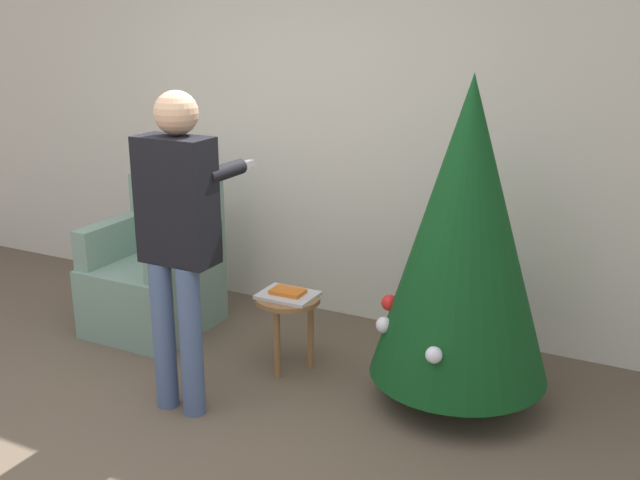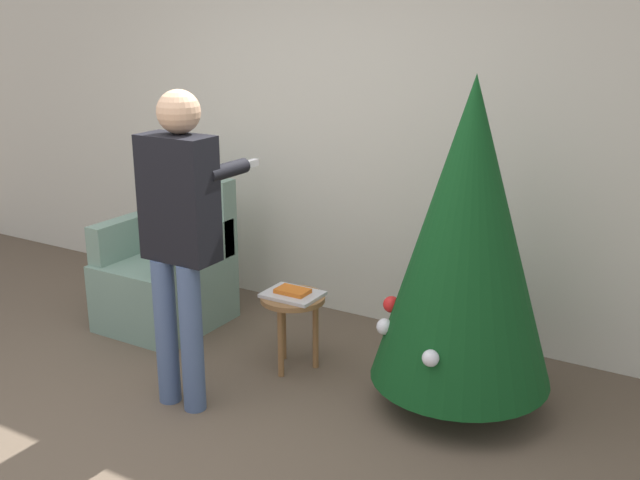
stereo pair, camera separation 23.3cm
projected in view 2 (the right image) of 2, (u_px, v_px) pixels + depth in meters
name	position (u px, v px, depth m)	size (l,w,h in m)	color
ground_plane	(104.00, 460.00, 3.58)	(14.00, 14.00, 0.00)	brown
wall_back	(336.00, 121.00, 5.01)	(8.00, 0.06, 2.70)	beige
christmas_tree	(467.00, 234.00, 3.81)	(0.96, 0.96, 1.78)	brown
armchair	(169.00, 273.00, 5.07)	(0.69, 0.75, 0.98)	gray
person_standing	(180.00, 224.00, 3.84)	(0.41, 0.57, 1.69)	#475B84
side_stool	(293.00, 308.00, 4.40)	(0.38, 0.38, 0.46)	olive
laptop	(293.00, 294.00, 4.38)	(0.33, 0.25, 0.02)	silver
book	(293.00, 291.00, 4.37)	(0.19, 0.13, 0.02)	orange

